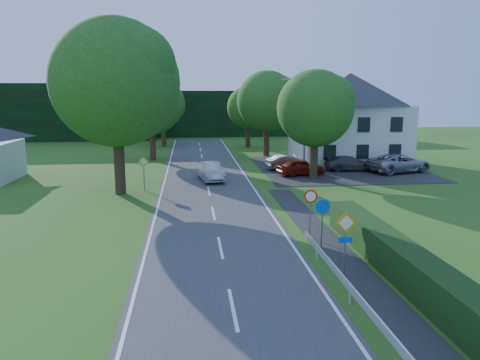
{
  "coord_description": "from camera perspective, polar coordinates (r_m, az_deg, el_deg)",
  "views": [
    {
      "loc": [
        -1.28,
        -7.82,
        6.85
      ],
      "look_at": [
        1.51,
        17.82,
        1.97
      ],
      "focal_mm": 35.0,
      "sensor_mm": 36.0,
      "label": 1
    }
  ],
  "objects": [
    {
      "name": "line_edge_right",
      "position": [
        29.0,
        2.96,
        -2.87
      ],
      "size": [
        0.12,
        80.0,
        0.01
      ],
      "primitive_type": "cube",
      "color": "white",
      "rests_on": "road"
    },
    {
      "name": "sign_roundabout",
      "position": [
        20.29,
        10.0,
        -4.24
      ],
      "size": [
        0.64,
        0.08,
        2.37
      ],
      "color": "slate",
      "rests_on": "ground"
    },
    {
      "name": "tree_left_far",
      "position": [
        48.04,
        -10.73,
        7.48
      ],
      "size": [
        7.0,
        7.0,
        8.58
      ],
      "primitive_type": null,
      "color": "#235319",
      "rests_on": "ground"
    },
    {
      "name": "streetlight",
      "position": [
        39.03,
        7.72,
        7.11
      ],
      "size": [
        2.03,
        0.18,
        8.0
      ],
      "color": "slate",
      "rests_on": "ground"
    },
    {
      "name": "sign_speed_limit",
      "position": [
        22.12,
        8.59,
        -2.69
      ],
      "size": [
        0.64,
        0.11,
        2.37
      ],
      "color": "slate",
      "rests_on": "ground"
    },
    {
      "name": "sign_priority_left",
      "position": [
        33.36,
        -11.67,
        1.64
      ],
      "size": [
        0.78,
        0.09,
        2.44
      ],
      "color": "slate",
      "rests_on": "ground"
    },
    {
      "name": "treeline_right",
      "position": [
        74.48,
        0.97,
        8.14
      ],
      "size": [
        30.0,
        5.0,
        7.0
      ],
      "primitive_type": "cube",
      "color": "black",
      "rests_on": "ground"
    },
    {
      "name": "house_white",
      "position": [
        46.47,
        13.12,
        7.43
      ],
      "size": [
        10.6,
        8.4,
        8.6
      ],
      "color": "silver",
      "rests_on": "ground"
    },
    {
      "name": "parked_car_grey",
      "position": [
        42.11,
        13.21,
        2.0
      ],
      "size": [
        4.41,
        1.89,
        1.27
      ],
      "primitive_type": "imported",
      "rotation": [
        0.0,
        0.0,
        1.54
      ],
      "color": "#444549",
      "rests_on": "parking_pad"
    },
    {
      "name": "road",
      "position": [
        28.68,
        -3.47,
        -3.08
      ],
      "size": [
        7.0,
        80.0,
        0.04
      ],
      "primitive_type": "cube",
      "color": "#3A3A3D",
      "rests_on": "ground"
    },
    {
      "name": "moving_car",
      "position": [
        36.48,
        -3.63,
        1.08
      ],
      "size": [
        2.2,
        4.53,
        1.43
      ],
      "primitive_type": "imported",
      "rotation": [
        0.0,
        0.0,
        0.16
      ],
      "color": "#B6B5BA",
      "rests_on": "road"
    },
    {
      "name": "tree_right_far",
      "position": [
        50.56,
        3.26,
        8.09
      ],
      "size": [
        7.4,
        7.4,
        9.09
      ],
      "primitive_type": null,
      "color": "#235319",
      "rests_on": "ground"
    },
    {
      "name": "line_edge_left",
      "position": [
        28.71,
        -9.97,
        -3.16
      ],
      "size": [
        0.12,
        80.0,
        0.01
      ],
      "primitive_type": "cube",
      "color": "white",
      "rests_on": "road"
    },
    {
      "name": "parking_pad",
      "position": [
        43.47,
        11.67,
        1.45
      ],
      "size": [
        14.0,
        16.0,
        0.04
      ],
      "primitive_type": "cube",
      "color": "black",
      "rests_on": "ground"
    },
    {
      "name": "parasol",
      "position": [
        45.55,
        12.32,
        3.23
      ],
      "size": [
        2.88,
        2.91,
        2.14
      ],
      "primitive_type": "imported",
      "rotation": [
        0.0,
        0.0,
        0.27
      ],
      "color": "red",
      "rests_on": "parking_pad"
    },
    {
      "name": "tree_main",
      "position": [
        32.19,
        -14.8,
        8.53
      ],
      "size": [
        9.4,
        9.4,
        11.64
      ],
      "primitive_type": null,
      "color": "#235319",
      "rests_on": "ground"
    },
    {
      "name": "motorcycle",
      "position": [
        39.77,
        -2.82,
        1.53
      ],
      "size": [
        0.82,
        1.84,
        0.93
      ],
      "primitive_type": "imported",
      "rotation": [
        0.0,
        0.0,
        0.12
      ],
      "color": "black",
      "rests_on": "road"
    },
    {
      "name": "parked_car_silver_b",
      "position": [
        42.38,
        18.84,
        1.97
      ],
      "size": [
        6.16,
        4.05,
        1.57
      ],
      "primitive_type": "imported",
      "rotation": [
        0.0,
        0.0,
        1.85
      ],
      "color": "#A1A3A8",
      "rests_on": "parking_pad"
    },
    {
      "name": "tree_right_back",
      "position": [
        58.36,
        0.98,
        7.7
      ],
      "size": [
        6.2,
        6.2,
        7.56
      ],
      "primitive_type": null,
      "color": "#235319",
      "rests_on": "ground"
    },
    {
      "name": "sign_priority_right",
      "position": [
        17.5,
        12.75,
        -6.34
      ],
      "size": [
        0.78,
        0.09,
        2.59
      ],
      "color": "slate",
      "rests_on": "ground"
    },
    {
      "name": "tree_right_mid",
      "position": [
        37.22,
        9.11,
        6.64
      ],
      "size": [
        7.0,
        7.0,
        8.58
      ],
      "primitive_type": null,
      "color": "#235319",
      "rests_on": "ground"
    },
    {
      "name": "parked_car_red",
      "position": [
        38.96,
        7.42,
        1.56
      ],
      "size": [
        4.16,
        2.32,
        1.34
      ],
      "primitive_type": "imported",
      "rotation": [
        0.0,
        0.0,
        1.77
      ],
      "color": "maroon",
      "rests_on": "parking_pad"
    },
    {
      "name": "tree_left_back",
      "position": [
        59.98,
        -9.36,
        7.89
      ],
      "size": [
        6.6,
        6.6,
        8.07
      ],
      "primitive_type": null,
      "color": "#235319",
      "rests_on": "ground"
    },
    {
      "name": "line_centre",
      "position": [
        28.67,
        -3.47,
        -3.04
      ],
      "size": [
        0.12,
        80.0,
        0.01
      ],
      "primitive_type": null,
      "color": "white",
      "rests_on": "road"
    },
    {
      "name": "parked_car_silver_a",
      "position": [
        41.74,
        5.96,
        2.19
      ],
      "size": [
        4.17,
        1.94,
        1.32
      ],
      "primitive_type": "imported",
      "rotation": [
        0.0,
        0.0,
        1.71
      ],
      "color": "#A0A0A4",
      "rests_on": "parking_pad"
    }
  ]
}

